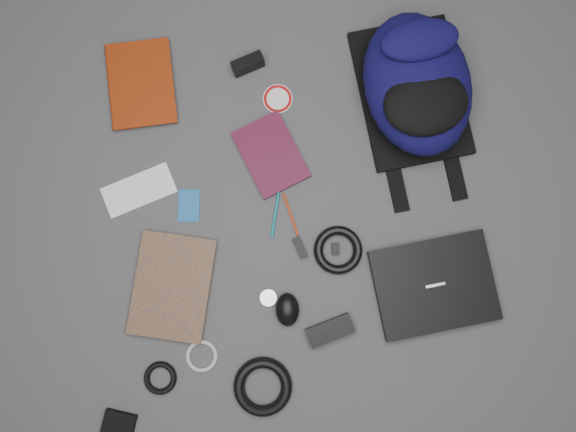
{
  "coord_description": "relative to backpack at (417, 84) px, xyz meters",
  "views": [
    {
      "loc": [
        -0.02,
        -0.14,
        1.59
      ],
      "look_at": [
        0.0,
        0.0,
        0.02
      ],
      "focal_mm": 35.0,
      "sensor_mm": 36.0,
      "label": 1
    }
  ],
  "objects": [
    {
      "name": "id_badge",
      "position": [
        -0.68,
        -0.22,
        -0.09
      ],
      "size": [
        0.08,
        0.1,
        0.0
      ],
      "primitive_type": "cube",
      "rotation": [
        0.0,
        0.0,
        -0.17
      ],
      "color": "#165CA5",
      "rests_on": "ground"
    },
    {
      "name": "headphone_right",
      "position": [
        -0.5,
        -0.51,
        -0.09
      ],
      "size": [
        0.05,
        0.05,
        0.01
      ],
      "primitive_type": "cylinder",
      "rotation": [
        0.0,
        0.0,
        -0.02
      ],
      "color": "#BBBBBE",
      "rests_on": "ground"
    },
    {
      "name": "cable_coil",
      "position": [
        -0.28,
        -0.41,
        -0.08
      ],
      "size": [
        0.18,
        0.18,
        0.03
      ],
      "primitive_type": "torus",
      "rotation": [
        0.0,
        0.0,
        0.42
      ],
      "color": "black",
      "rests_on": "ground"
    },
    {
      "name": "usb_black",
      "position": [
        -0.39,
        -0.39,
        -0.09
      ],
      "size": [
        0.04,
        0.07,
        0.01
      ],
      "primitive_type": "cube",
      "rotation": [
        0.0,
        0.0,
        0.26
      ],
      "color": "black",
      "rests_on": "ground"
    },
    {
      "name": "laptop",
      "position": [
        -0.03,
        -0.55,
        -0.08
      ],
      "size": [
        0.34,
        0.27,
        0.03
      ],
      "primitive_type": "cube",
      "rotation": [
        0.0,
        0.0,
        0.04
      ],
      "color": "black",
      "rests_on": "ground"
    },
    {
      "name": "dvd_case",
      "position": [
        -0.43,
        -0.11,
        -0.09
      ],
      "size": [
        0.21,
        0.25,
        0.02
      ],
      "primitive_type": "cube",
      "rotation": [
        0.0,
        0.0,
        0.31
      ],
      "color": "#410C20",
      "rests_on": "ground"
    },
    {
      "name": "headphone_left",
      "position": [
        -0.73,
        -0.55,
        -0.09
      ],
      "size": [
        0.06,
        0.06,
        0.01
      ],
      "primitive_type": "cylinder",
      "rotation": [
        0.0,
        0.0,
        -0.21
      ],
      "color": "#B2B2B4",
      "rests_on": "ground"
    },
    {
      "name": "power_cord_coil",
      "position": [
        -0.55,
        -0.75,
        -0.08
      ],
      "size": [
        0.17,
        0.17,
        0.03
      ],
      "primitive_type": "torus",
      "rotation": [
        0.0,
        0.0,
        -0.05
      ],
      "color": "black",
      "rests_on": "ground"
    },
    {
      "name": "key_fob",
      "position": [
        -0.29,
        -0.41,
        -0.09
      ],
      "size": [
        0.03,
        0.04,
        0.01
      ],
      "primitive_type": "cube",
      "rotation": [
        0.0,
        0.0,
        -0.12
      ],
      "color": "black",
      "rests_on": "ground"
    },
    {
      "name": "textbook_red",
      "position": [
        -0.86,
        0.15,
        -0.08
      ],
      "size": [
        0.2,
        0.26,
        0.03
      ],
      "primitive_type": "imported",
      "rotation": [
        0.0,
        0.0,
        -0.03
      ],
      "color": "maroon",
      "rests_on": "ground"
    },
    {
      "name": "ground",
      "position": [
        -0.41,
        -0.3,
        -0.09
      ],
      "size": [
        4.0,
        4.0,
        0.0
      ],
      "primitive_type": "plane",
      "color": "#4F4F51",
      "rests_on": "ground"
    },
    {
      "name": "backpack",
      "position": [
        0.0,
        0.0,
        0.0
      ],
      "size": [
        0.33,
        0.46,
        0.19
      ],
      "primitive_type": null,
      "rotation": [
        0.0,
        0.0,
        0.04
      ],
      "color": "black",
      "rests_on": "ground"
    },
    {
      "name": "pouch",
      "position": [
        -0.96,
        -0.8,
        -0.08
      ],
      "size": [
        0.11,
        0.11,
        0.02
      ],
      "primitive_type": "cube",
      "rotation": [
        0.0,
        0.0,
        -0.38
      ],
      "color": "black",
      "rests_on": "ground"
    },
    {
      "name": "white_cable_coil",
      "position": [
        -0.7,
        -0.64,
        -0.09
      ],
      "size": [
        0.12,
        0.12,
        0.01
      ],
      "primitive_type": "torus",
      "rotation": [
        0.0,
        0.0,
        -0.41
      ],
      "color": "beige",
      "rests_on": "ground"
    },
    {
      "name": "pen_red",
      "position": [
        -0.4,
        -0.29,
        -0.09
      ],
      "size": [
        0.03,
        0.13,
        0.01
      ],
      "primitive_type": "cylinder",
      "rotation": [
        1.57,
        0.0,
        0.17
      ],
      "color": "#BE310E",
      "rests_on": "ground"
    },
    {
      "name": "power_brick",
      "position": [
        -0.34,
        -0.63,
        -0.08
      ],
      "size": [
        0.14,
        0.08,
        0.03
      ],
      "primitive_type": "cube",
      "rotation": [
        0.0,
        0.0,
        0.21
      ],
      "color": "black",
      "rests_on": "ground"
    },
    {
      "name": "mouse",
      "position": [
        -0.45,
        -0.55,
        -0.07
      ],
      "size": [
        0.08,
        0.1,
        0.05
      ],
      "primitive_type": "ellipsoid",
      "rotation": [
        0.0,
        0.0,
        -0.11
      ],
      "color": "black",
      "rests_on": "ground"
    },
    {
      "name": "sticker_disc",
      "position": [
        -0.38,
        0.05,
        -0.09
      ],
      "size": [
        0.1,
        0.1,
        0.0
      ],
      "primitive_type": "cylinder",
      "rotation": [
        0.0,
        0.0,
        -0.11
      ],
      "color": "white",
      "rests_on": "ground"
    },
    {
      "name": "pen_teal",
      "position": [
        -0.44,
        -0.27,
        -0.09
      ],
      "size": [
        0.06,
        0.15,
        0.01
      ],
      "primitive_type": "cylinder",
      "rotation": [
        1.57,
        0.0,
        -0.31
      ],
      "color": "#0E7683",
      "rests_on": "ground"
    },
    {
      "name": "envelope",
      "position": [
        -0.82,
        -0.16,
        -0.09
      ],
      "size": [
        0.22,
        0.14,
        0.0
      ],
      "primitive_type": "cube",
      "rotation": [
        0.0,
        0.0,
        0.24
      ],
      "color": "white",
      "rests_on": "ground"
    },
    {
      "name": "compact_camera",
      "position": [
        -0.45,
        0.15,
        -0.07
      ],
      "size": [
        0.1,
        0.06,
        0.05
      ],
      "primitive_type": "cube",
      "rotation": [
        0.0,
        0.0,
        0.25
      ],
      "color": "black",
      "rests_on": "ground"
    },
    {
      "name": "comic_book",
      "position": [
        -0.86,
        -0.41,
        -0.08
      ],
      "size": [
        0.29,
        0.34,
        0.02
      ],
      "primitive_type": "imported",
      "rotation": [
        0.0,
        0.0,
        -0.3
      ],
      "color": "#C97D0E",
      "rests_on": "ground"
    },
    {
      "name": "earbud_coil",
      "position": [
        -0.83,
        -0.69,
        -0.09
      ],
      "size": [
        0.12,
        0.12,
        0.02
      ],
      "primitive_type": "torus",
      "rotation": [
        0.0,
        0.0,
        -0.38
      ],
      "color": "black",
      "rests_on": "ground"
    }
  ]
}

